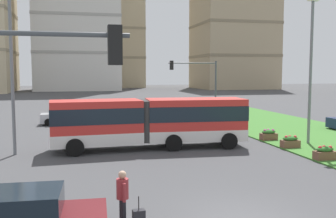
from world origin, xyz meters
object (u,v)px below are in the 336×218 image
(articulated_bus, at_px, (150,121))
(flower_planter_2, at_px, (325,153))
(traffic_light_far_right, at_px, (199,80))
(apartment_tower_westcentre, at_px, (76,2))
(streetlight_left, at_px, (12,62))
(flower_planter_4, at_px, (269,135))
(car_silver_hatch, at_px, (66,116))
(flower_planter_3, at_px, (290,142))
(traffic_light_near_left, at_px, (10,112))
(apartment_tower_centre, at_px, (113,4))
(pedestrian_crossing, at_px, (123,195))
(streetlight_median, at_px, (311,65))
(apartment_tower_eastcentre, at_px, (233,27))

(articulated_bus, xyz_separation_m, flower_planter_2, (8.26, -5.42, -1.23))
(traffic_light_far_right, distance_m, apartment_tower_westcentre, 75.48)
(traffic_light_far_right, height_order, streetlight_left, streetlight_left)
(flower_planter_4, bearing_deg, car_silver_hatch, 138.63)
(flower_planter_3, distance_m, streetlight_left, 16.86)
(car_silver_hatch, xyz_separation_m, flower_planter_2, (13.58, -18.07, -0.33))
(traffic_light_far_right, relative_size, streetlight_left, 0.59)
(traffic_light_near_left, distance_m, apartment_tower_centre, 119.09)
(car_silver_hatch, height_order, streetlight_left, streetlight_left)
(car_silver_hatch, bearing_deg, flower_planter_3, -47.25)
(pedestrian_crossing, bearing_deg, flower_planter_2, 29.41)
(flower_planter_2, height_order, flower_planter_4, same)
(car_silver_hatch, distance_m, flower_planter_2, 22.61)
(flower_planter_2, relative_size, flower_planter_4, 1.00)
(flower_planter_3, xyz_separation_m, traffic_light_near_left, (-13.83, -12.95, 3.43))
(flower_planter_4, height_order, apartment_tower_centre, apartment_tower_centre)
(pedestrian_crossing, bearing_deg, apartment_tower_centre, 84.76)
(pedestrian_crossing, bearing_deg, streetlight_median, 39.22)
(pedestrian_crossing, relative_size, traffic_light_far_right, 0.31)
(flower_planter_3, relative_size, traffic_light_far_right, 0.19)
(articulated_bus, distance_m, flower_planter_4, 8.38)
(apartment_tower_westcentre, bearing_deg, apartment_tower_centre, 59.17)
(car_silver_hatch, distance_m, traffic_light_far_right, 12.37)
(pedestrian_crossing, distance_m, flower_planter_3, 14.95)
(flower_planter_2, distance_m, traffic_light_near_left, 17.16)
(articulated_bus, distance_m, apartment_tower_eastcentre, 92.24)
(streetlight_median, bearing_deg, streetlight_left, 176.95)
(articulated_bus, distance_m, flower_planter_3, 8.60)
(traffic_light_near_left, bearing_deg, flower_planter_3, 43.11)
(articulated_bus, bearing_deg, apartment_tower_westcentre, 92.78)
(traffic_light_near_left, relative_size, streetlight_left, 0.59)
(flower_planter_3, distance_m, apartment_tower_eastcentre, 91.12)
(apartment_tower_westcentre, bearing_deg, pedestrian_crossing, -89.43)
(flower_planter_2, xyz_separation_m, flower_planter_4, (0.00, 6.11, 0.00))
(pedestrian_crossing, relative_size, flower_planter_4, 1.58)
(car_silver_hatch, xyz_separation_m, pedestrian_crossing, (2.27, -24.45, 0.25))
(flower_planter_4, distance_m, apartment_tower_eastcentre, 88.61)
(apartment_tower_eastcentre, bearing_deg, streetlight_left, -119.96)
(articulated_bus, relative_size, traffic_light_far_right, 2.12)
(flower_planter_3, height_order, streetlight_median, streetlight_median)
(traffic_light_far_right, bearing_deg, flower_planter_3, -80.90)
(apartment_tower_westcentre, bearing_deg, streetlight_median, -80.36)
(flower_planter_4, distance_m, streetlight_median, 5.31)
(streetlight_left, height_order, apartment_tower_eastcentre, apartment_tower_eastcentre)
(car_silver_hatch, bearing_deg, apartment_tower_westcentre, 88.91)
(traffic_light_near_left, bearing_deg, car_silver_hatch, 89.49)
(apartment_tower_westcentre, bearing_deg, flower_planter_2, -82.05)
(car_silver_hatch, bearing_deg, apartment_tower_centre, 81.88)
(flower_planter_4, relative_size, apartment_tower_centre, 0.02)
(streetlight_median, distance_m, apartment_tower_westcentre, 86.41)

